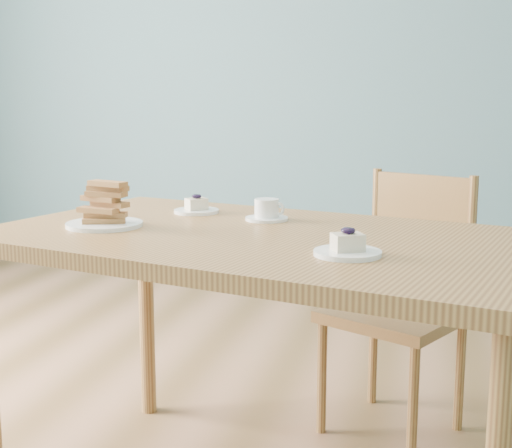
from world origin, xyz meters
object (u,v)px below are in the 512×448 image
Objects in this scene: dining_table at (266,263)px; cheesecake_plate_far at (197,208)px; dining_chair at (400,302)px; cheesecake_plate_near at (348,248)px; coffee_cup at (267,211)px; biscotti_plate at (104,211)px.

cheesecake_plate_far reaches higher than dining_table.
dining_table is 0.75m from dining_chair.
coffee_cup is at bearing 124.53° from cheesecake_plate_near.
cheesecake_plate_far is at bearing 59.67° from biscotti_plate.
dining_table is 10.56× the size of cheesecake_plate_near.
biscotti_plate reaches higher than coffee_cup.
biscotti_plate is at bearing -165.40° from dining_table.
dining_chair is 0.66m from coffee_cup.
dining_table is 0.34m from cheesecake_plate_near.
dining_table is 11.68× the size of cheesecake_plate_far.
dining_chair reaches higher than coffee_cup.
dining_chair reaches higher than dining_table.
cheesecake_plate_near is 1.11× the size of cheesecake_plate_far.
cheesecake_plate_near is at bearing -45.12° from coffee_cup.
coffee_cup is at bearing 27.04° from biscotti_plate.
dining_table is 1.84× the size of dining_chair.
dining_table is 0.24m from coffee_cup.
cheesecake_plate_far is at bearing -125.83° from dining_chair.
dining_table is 12.99× the size of coffee_cup.
cheesecake_plate_far is (-0.54, 0.50, -0.00)m from cheesecake_plate_near.
dining_table is at bearing -44.70° from cheesecake_plate_far.
dining_chair is (0.33, 0.62, -0.26)m from dining_table.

